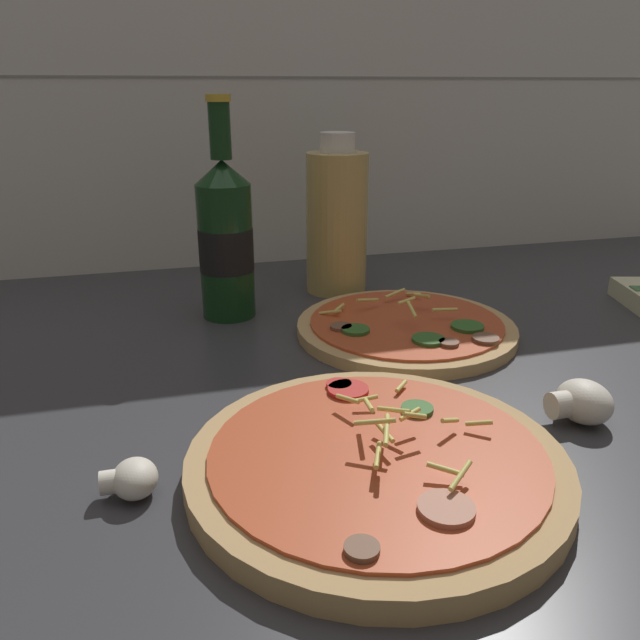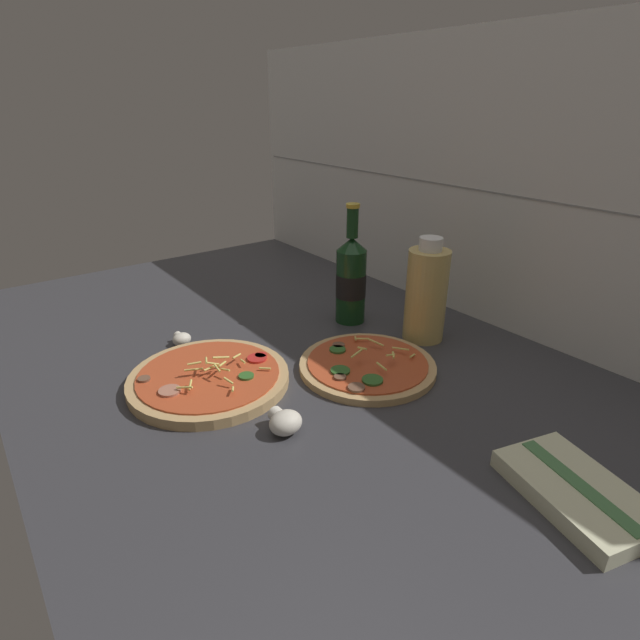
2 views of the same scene
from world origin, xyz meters
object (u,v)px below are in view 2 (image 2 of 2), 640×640
pizza_far (367,365)px  oil_bottle (426,294)px  mushroom_left (181,339)px  dish_towel (576,492)px  beer_bottle (351,279)px  pizza_near (209,378)px  mushroom_right (285,422)px

pizza_far → oil_bottle: bearing=99.6°
mushroom_left → dish_towel: 71.85cm
beer_bottle → dish_towel: beer_bottle is taller
beer_bottle → oil_bottle: size_ratio=1.22×
dish_towel → pizza_far: bearing=178.6°
dish_towel → beer_bottle: bearing=167.8°
pizza_near → pizza_far: (12.46, 24.89, -0.24)cm
mushroom_left → dish_towel: size_ratio=0.19×
pizza_far → oil_bottle: (-3.01, 17.80, 8.80)cm
beer_bottle → dish_towel: bearing=-12.2°
mushroom_left → dish_towel: (68.44, 21.89, -0.06)cm
mushroom_left → pizza_far: bearing=37.9°
pizza_near → oil_bottle: 44.55cm
oil_bottle → mushroom_left: 49.12cm
oil_bottle → dish_towel: (42.12, -18.75, -8.37)cm
pizza_near → mushroom_right: size_ratio=5.15×
oil_bottle → pizza_far: bearing=-80.4°
beer_bottle → oil_bottle: 16.69cm
mushroom_left → dish_towel: same height
beer_bottle → oil_bottle: beer_bottle is taller
mushroom_left → mushroom_right: (35.90, 0.93, 0.48)cm
beer_bottle → dish_towel: 59.48cm
dish_towel → oil_bottle: bearing=156.0°
beer_bottle → mushroom_left: bearing=-107.6°
beer_bottle → pizza_far: bearing=-31.8°
pizza_near → mushroom_left: 16.99cm
oil_bottle → beer_bottle: bearing=-157.7°
beer_bottle → mushroom_right: (25.03, -33.38, -7.84)cm
mushroom_left → mushroom_right: bearing=1.5°
oil_bottle → mushroom_left: (-26.32, -40.64, -8.31)cm
beer_bottle → oil_bottle: (15.44, 6.33, -0.02)cm
pizza_far → mushroom_right: size_ratio=4.65×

